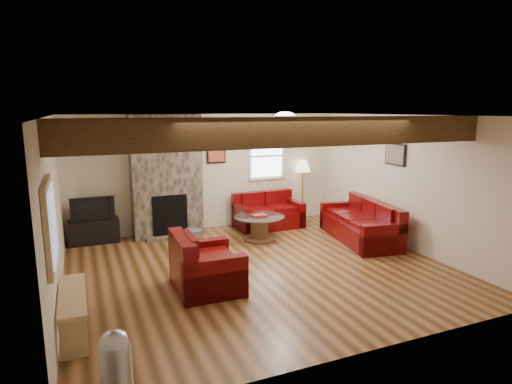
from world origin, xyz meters
The scene contains 18 objects.
room centered at (0.00, 0.00, 1.25)m, with size 8.00×8.00×8.00m.
oak_beam centered at (0.00, -1.25, 2.31)m, with size 6.00×0.36×0.38m, color black.
chimney_breast centered at (-1.00, 2.49, 1.22)m, with size 1.40×0.67×2.50m.
back_window centered at (1.35, 2.71, 1.55)m, with size 0.90×0.08×1.10m, color silver, non-canonical shape.
hatch_window centered at (-2.96, -1.50, 1.45)m, with size 0.08×1.00×0.90m, color tan, non-canonical shape.
ceiling_dome centered at (0.90, 0.90, 2.44)m, with size 0.40×0.40×0.18m, color white, non-canonical shape.
artwork_back centered at (0.15, 2.71, 1.70)m, with size 0.42×0.06×0.52m, color black, non-canonical shape.
artwork_right centered at (2.96, 0.30, 1.75)m, with size 0.06×0.55×0.42m, color black, non-canonical shape.
sofa_three centered at (2.48, 0.66, 0.40)m, with size 2.07×0.86×0.80m, color #450406, non-canonical shape.
loveseat centered at (1.19, 2.23, 0.39)m, with size 1.45×0.83×0.77m, color #450406, non-canonical shape.
armchair_red centered at (-1.03, -0.46, 0.42)m, with size 1.04×0.91×0.84m, color #450406, non-canonical shape.
coffee_table centered at (0.63, 1.45, 0.25)m, with size 1.01×1.01×0.53m.
tv_cabinet centered at (-2.45, 2.53, 0.24)m, with size 0.94×0.38×0.47m, color black.
television centered at (-2.45, 2.53, 0.71)m, with size 0.81×0.11×0.47m, color black.
floor_lamp centered at (2.22, 2.55, 1.21)m, with size 0.36×0.36×1.42m.
pine_bench centered at (-2.83, -1.05, 0.24)m, with size 0.30×1.28×0.48m, color tan, non-canonical shape.
pedal_bin centered at (-2.48, -2.55, 0.35)m, with size 0.28×0.28×0.70m, color #ADAEB3, non-canonical shape.
coal_bucket centered at (-0.69, 1.64, 0.16)m, with size 0.34×0.34×0.32m, color slate, non-canonical shape.
Camera 1 is at (-2.67, -6.19, 2.59)m, focal length 30.00 mm.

